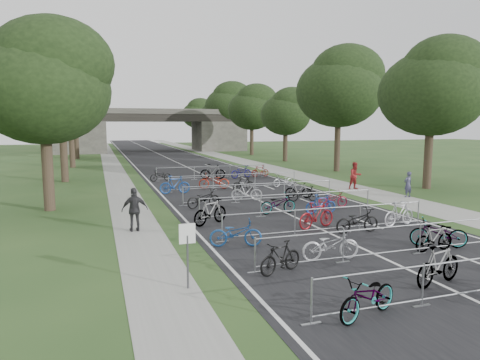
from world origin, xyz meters
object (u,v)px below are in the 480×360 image
(bike_1, at_px, (439,265))
(pedestrian_c, at_px, (135,210))
(pedestrian_a, at_px, (408,184))
(park_sign, at_px, (187,244))
(pedestrian_b, at_px, (355,176))
(bike_0, at_px, (368,297))
(overpass_bridge, at_px, (153,130))

(bike_1, height_order, pedestrian_c, pedestrian_c)
(pedestrian_a, bearing_deg, park_sign, 25.33)
(bike_1, xyz_separation_m, pedestrian_b, (8.07, 16.28, 0.36))
(bike_0, bearing_deg, park_sign, -149.98)
(park_sign, bearing_deg, pedestrian_a, 33.02)
(bike_1, distance_m, pedestrian_b, 18.18)
(bike_0, xyz_separation_m, pedestrian_c, (-4.42, 10.12, 0.41))
(park_sign, bearing_deg, overpass_bridge, 83.74)
(pedestrian_a, relative_size, pedestrian_b, 0.85)
(park_sign, distance_m, bike_0, 4.83)
(park_sign, bearing_deg, pedestrian_b, 44.04)
(pedestrian_b, xyz_separation_m, pedestrian_c, (-15.59, -7.30, -0.02))
(park_sign, height_order, pedestrian_a, park_sign)
(park_sign, relative_size, pedestrian_c, 0.99)
(pedestrian_b, relative_size, pedestrian_c, 1.02)
(pedestrian_b, height_order, pedestrian_c, pedestrian_b)
(bike_1, relative_size, pedestrian_a, 1.21)
(park_sign, bearing_deg, pedestrian_c, 96.69)
(bike_0, relative_size, pedestrian_c, 1.06)
(park_sign, height_order, pedestrian_b, pedestrian_b)
(bike_0, xyz_separation_m, bike_1, (3.10, 1.13, 0.07))
(bike_1, bearing_deg, pedestrian_b, -40.44)
(overpass_bridge, height_order, park_sign, overpass_bridge)
(overpass_bridge, distance_m, pedestrian_a, 52.48)
(bike_0, bearing_deg, overpass_bridge, 158.21)
(pedestrian_b, bearing_deg, bike_0, -121.56)
(park_sign, xyz_separation_m, pedestrian_b, (14.77, 14.28, -0.32))
(bike_0, bearing_deg, bike_1, 91.13)
(bike_0, distance_m, bike_1, 3.30)
(overpass_bridge, relative_size, park_sign, 16.99)
(overpass_bridge, distance_m, pedestrian_b, 48.45)
(park_sign, xyz_separation_m, bike_0, (3.60, -3.13, -0.75))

